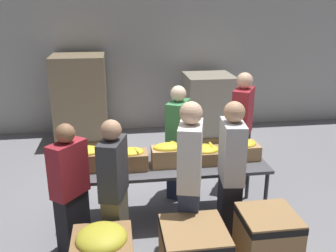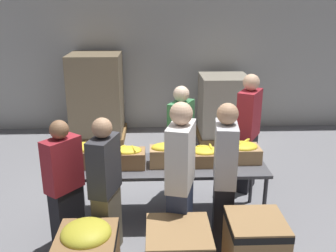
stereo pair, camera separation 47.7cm
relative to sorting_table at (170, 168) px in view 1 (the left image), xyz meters
name	(u,v)px [view 1 (the left image)]	position (x,y,z in m)	size (l,w,h in m)	color
ground_plane	(170,216)	(0.00, 0.00, -0.69)	(30.00, 30.00, 0.00)	gray
wall_back	(144,37)	(0.00, 3.72, 1.31)	(16.00, 0.08, 4.00)	#B7B7B2
sorting_table	(170,168)	(0.00, 0.00, 0.00)	(2.46, 0.76, 0.75)	#4C4C51
banana_box_0	(86,158)	(-1.02, 0.02, 0.20)	(0.43, 0.33, 0.30)	olive
banana_box_1	(130,158)	(-0.50, -0.04, 0.18)	(0.43, 0.29, 0.27)	olive
banana_box_2	(169,154)	(-0.01, -0.01, 0.20)	(0.42, 0.27, 0.30)	tan
banana_box_3	(205,154)	(0.46, 0.01, 0.16)	(0.42, 0.34, 0.24)	olive
banana_box_4	(241,148)	(0.96, 0.09, 0.18)	(0.43, 0.34, 0.27)	tan
volunteer_0	(70,191)	(-1.16, -0.57, 0.06)	(0.42, 0.45, 1.52)	black
volunteer_1	(190,182)	(0.10, -0.75, 0.18)	(0.35, 0.52, 1.76)	#2D3856
volunteer_2	(178,143)	(0.20, 0.58, 0.11)	(0.40, 0.49, 1.63)	#2D3856
volunteer_3	(231,176)	(0.60, -0.62, 0.15)	(0.29, 0.48, 1.70)	black
volunteer_4	(241,131)	(1.19, 0.75, 0.17)	(0.44, 0.52, 1.75)	black
volunteer_5	(114,192)	(-0.70, -0.70, 0.09)	(0.33, 0.47, 1.58)	#6B604C
donation_bin_2	(267,242)	(0.81, -1.24, -0.31)	(0.55, 0.55, 0.71)	#A37A4C
pallet_stack_0	(81,99)	(-1.32, 3.08, 0.16)	(1.09, 1.09, 1.73)	olive
pallet_stack_1	(208,107)	(1.23, 2.93, -0.05)	(1.02, 1.02, 1.31)	olive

